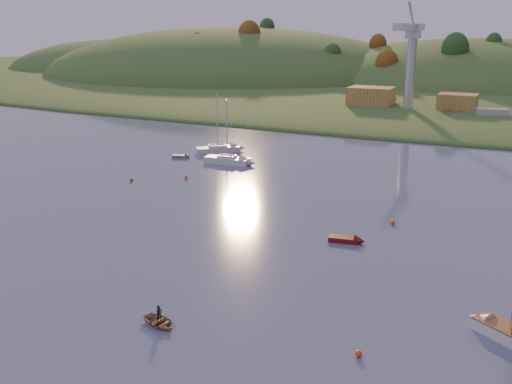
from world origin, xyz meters
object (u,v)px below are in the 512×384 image
at_px(red_tender, 351,240).
at_px(grey_dinghy, 184,156).
at_px(canoe, 160,322).
at_px(fishing_boat, 505,327).
at_px(sailboat_near, 218,149).
at_px(sailboat_far, 227,159).

xyz_separation_m(red_tender, grey_dinghy, (-38.12, 26.80, -0.03)).
distance_m(canoe, red_tender, 24.69).
xyz_separation_m(fishing_boat, grey_dinghy, (-53.78, 40.61, -0.61)).
bearing_deg(red_tender, sailboat_near, 127.74).
bearing_deg(sailboat_near, red_tender, -87.85).
relative_size(canoe, grey_dinghy, 0.91).
bearing_deg(grey_dinghy, sailboat_near, 41.51).
height_order(red_tender, grey_dinghy, red_tender).
bearing_deg(red_tender, canoe, -118.12).
xyz_separation_m(sailboat_near, sailboat_far, (5.67, -6.79, -0.01)).
bearing_deg(sailboat_far, sailboat_near, 126.61).
relative_size(red_tender, grey_dinghy, 1.18).
relative_size(fishing_boat, canoe, 2.00).
bearing_deg(canoe, sailboat_near, 41.71).
height_order(sailboat_near, canoe, sailboat_near).
bearing_deg(sailboat_far, red_tender, -45.20).
height_order(fishing_boat, red_tender, fishing_boat).
height_order(sailboat_near, grey_dinghy, sailboat_near).
xyz_separation_m(canoe, grey_dinghy, (-29.96, 50.11, -0.08)).
height_order(canoe, red_tender, red_tender).
xyz_separation_m(fishing_boat, red_tender, (-15.66, 13.81, -0.58)).
relative_size(sailboat_near, canoe, 3.56).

